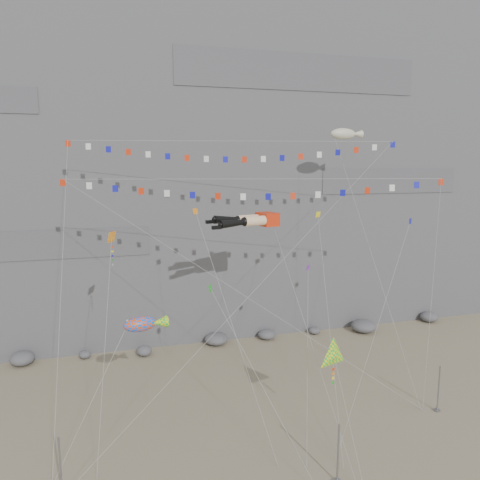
# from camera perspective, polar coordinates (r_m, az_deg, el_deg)

# --- Properties ---
(ground) EXTENTS (120.00, 120.00, 0.00)m
(ground) POSITION_cam_1_polar(r_m,az_deg,el_deg) (39.11, 3.10, -21.55)
(ground) COLOR gray
(ground) RESTS_ON ground
(cliff) EXTENTS (80.00, 28.00, 50.00)m
(cliff) POSITION_cam_1_polar(r_m,az_deg,el_deg) (64.86, -6.17, 13.62)
(cliff) COLOR slate
(cliff) RESTS_ON ground
(talus_boulders) EXTENTS (60.00, 3.00, 1.20)m
(talus_boulders) POSITION_cam_1_polar(r_m,az_deg,el_deg) (53.61, -2.93, -11.99)
(talus_boulders) COLOR slate
(talus_boulders) RESTS_ON ground
(anchor_pole_left) EXTENTS (0.12, 0.12, 4.33)m
(anchor_pole_left) POSITION_cam_1_polar(r_m,az_deg,el_deg) (32.45, -21.02, -24.81)
(anchor_pole_left) COLOR slate
(anchor_pole_left) RESTS_ON ground
(anchor_pole_center) EXTENTS (0.12, 0.12, 4.00)m
(anchor_pole_center) POSITION_cam_1_polar(r_m,az_deg,el_deg) (32.95, 11.87, -24.13)
(anchor_pole_center) COLOR slate
(anchor_pole_center) RESTS_ON ground
(anchor_pole_right) EXTENTS (0.12, 0.12, 3.91)m
(anchor_pole_right) POSITION_cam_1_polar(r_m,az_deg,el_deg) (43.03, 23.06, -16.35)
(anchor_pole_right) COLOR slate
(anchor_pole_right) RESTS_ON ground
(legs_kite) EXTENTS (6.68, 17.28, 22.08)m
(legs_kite) POSITION_cam_1_polar(r_m,az_deg,el_deg) (40.75, 1.25, 2.39)
(legs_kite) COLOR red
(legs_kite) RESTS_ON ground
(flag_banner_upper) EXTENTS (30.20, 18.59, 31.11)m
(flag_banner_upper) POSITION_cam_1_polar(r_m,az_deg,el_deg) (43.70, -0.64, 11.94)
(flag_banner_upper) COLOR red
(flag_banner_upper) RESTS_ON ground
(flag_banner_lower) EXTENTS (30.75, 10.69, 23.48)m
(flag_banner_lower) POSITION_cam_1_polar(r_m,az_deg,el_deg) (39.10, 1.96, 7.41)
(flag_banner_lower) COLOR red
(flag_banner_lower) RESTS_ON ground
(harlequin_kite) EXTENTS (2.61, 8.69, 16.52)m
(harlequin_kite) POSITION_cam_1_polar(r_m,az_deg,el_deg) (36.69, -15.38, 0.25)
(harlequin_kite) COLOR red
(harlequin_kite) RESTS_ON ground
(fish_windsock) EXTENTS (8.04, 5.43, 11.55)m
(fish_windsock) POSITION_cam_1_polar(r_m,az_deg,el_deg) (34.49, -12.09, -10.02)
(fish_windsock) COLOR #E5460B
(fish_windsock) RESTS_ON ground
(delta_kite) EXTENTS (2.68, 6.27, 9.00)m
(delta_kite) POSITION_cam_1_polar(r_m,az_deg,el_deg) (34.48, 11.40, -13.70)
(delta_kite) COLOR yellow
(delta_kite) RESTS_ON ground
(blimp_windsock) EXTENTS (3.98, 14.24, 26.61)m
(blimp_windsock) POSITION_cam_1_polar(r_m,az_deg,el_deg) (49.44, 12.47, 12.45)
(blimp_windsock) COLOR beige
(blimp_windsock) RESTS_ON ground
(small_kite_a) EXTENTS (3.86, 12.05, 20.03)m
(small_kite_a) POSITION_cam_1_polar(r_m,az_deg,el_deg) (38.61, -5.27, 2.90)
(small_kite_a) COLOR orange
(small_kite_a) RESTS_ON ground
(small_kite_b) EXTENTS (5.02, 10.93, 15.81)m
(small_kite_b) POSITION_cam_1_polar(r_m,az_deg,el_deg) (40.69, 8.30, -3.82)
(small_kite_b) COLOR purple
(small_kite_b) RESTS_ON ground
(small_kite_c) EXTENTS (5.05, 11.46, 15.66)m
(small_kite_c) POSITION_cam_1_polar(r_m,az_deg,el_deg) (36.27, -3.49, -6.20)
(small_kite_c) COLOR green
(small_kite_c) RESTS_ON ground
(small_kite_d) EXTENTS (4.40, 13.54, 20.52)m
(small_kite_d) POSITION_cam_1_polar(r_m,az_deg,el_deg) (42.24, 9.54, 2.64)
(small_kite_d) COLOR yellow
(small_kite_d) RESTS_ON ground
(small_kite_e) EXTENTS (9.83, 6.71, 18.91)m
(small_kite_e) POSITION_cam_1_polar(r_m,az_deg,el_deg) (40.64, 19.88, 1.59)
(small_kite_e) COLOR #1315AE
(small_kite_e) RESTS_ON ground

